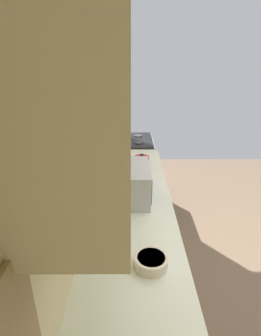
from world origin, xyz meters
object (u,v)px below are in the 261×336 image
at_px(bowl, 151,261).
at_px(kettle, 142,163).
at_px(oven_range, 130,172).
at_px(microwave, 128,182).

height_order(bowl, kettle, kettle).
height_order(oven_range, bowl, oven_range).
relative_size(bowl, kettle, 0.95).
bearing_deg(oven_range, bowl, -177.00).
bearing_deg(bowl, kettle, 0.00).
distance_m(microwave, kettle, 0.57).
xyz_separation_m(microwave, kettle, (0.55, -0.13, -0.06)).
distance_m(oven_range, bowl, 2.26).
relative_size(oven_range, bowl, 5.79).
height_order(microwave, bowl, microwave).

